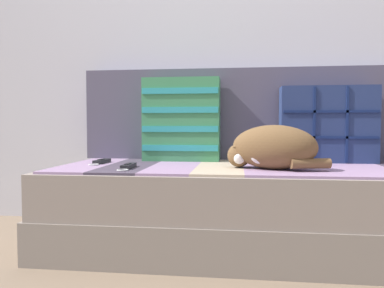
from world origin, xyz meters
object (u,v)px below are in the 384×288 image
object	(u,v)px
couch	(243,206)
game_remote_near	(128,166)
throw_pillow_quilted	(327,124)
game_remote_far	(101,162)
sleeping_cat	(271,148)
throw_pillow_striped	(182,120)

from	to	relation	value
couch	game_remote_near	bearing A→B (deg)	-158.01
throw_pillow_quilted	game_remote_far	world-z (taller)	throw_pillow_quilted
couch	sleeping_cat	bearing A→B (deg)	-54.44
sleeping_cat	game_remote_near	bearing A→B (deg)	-175.97
throw_pillow_quilted	throw_pillow_striped	distance (m)	0.74
couch	throw_pillow_quilted	bearing A→B (deg)	23.66
game_remote_near	throw_pillow_quilted	bearing A→B (deg)	22.76
throw_pillow_quilted	game_remote_far	xyz separation A→B (m)	(-1.10, -0.19, -0.18)
throw_pillow_striped	game_remote_far	distance (m)	0.46
throw_pillow_striped	game_remote_near	xyz separation A→B (m)	(-0.18, -0.38, -0.21)
sleeping_cat	game_remote_far	xyz separation A→B (m)	(-0.80, 0.15, -0.08)
throw_pillow_striped	game_remote_far	size ratio (longest dim) A/B	2.28
throw_pillow_quilted	throw_pillow_striped	bearing A→B (deg)	-179.96
throw_pillow_striped	sleeping_cat	xyz separation A→B (m)	(0.43, -0.34, -0.13)
couch	throw_pillow_striped	bearing A→B (deg)	150.21
game_remote_near	throw_pillow_striped	bearing A→B (deg)	65.31
throw_pillow_quilted	sleeping_cat	bearing A→B (deg)	-131.95
throw_pillow_quilted	throw_pillow_striped	world-z (taller)	throw_pillow_striped
throw_pillow_quilted	game_remote_near	size ratio (longest dim) A/B	2.41
couch	throw_pillow_striped	xyz separation A→B (m)	(-0.32, 0.18, 0.41)
throw_pillow_striped	couch	bearing A→B (deg)	-29.79
throw_pillow_quilted	game_remote_far	distance (m)	1.13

